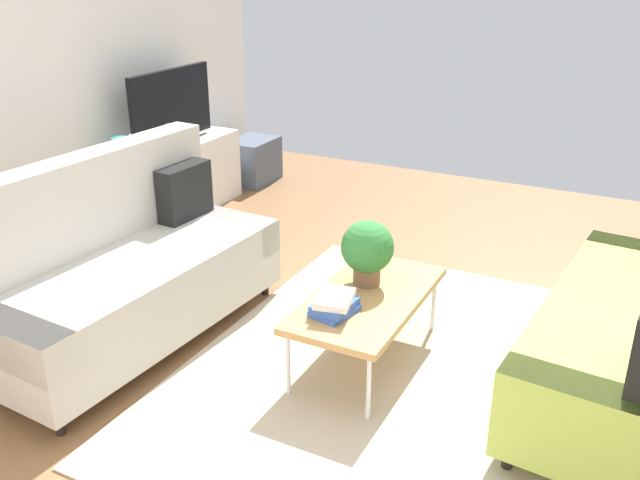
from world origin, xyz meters
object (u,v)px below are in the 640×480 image
at_px(tv_console, 176,179).
at_px(bottle_0, 161,141).
at_px(vase_1, 138,144).
at_px(bottle_1, 168,135).
at_px(coffee_table, 368,300).
at_px(vase_0, 121,149).
at_px(storage_trunk, 253,160).
at_px(table_book_0, 335,311).
at_px(potted_plant, 367,249).
at_px(couch_beige, 124,268).
at_px(tv, 172,108).

relative_size(tv_console, bottle_0, 8.72).
height_order(vase_1, bottle_1, bottle_1).
height_order(coffee_table, bottle_0, bottle_0).
bearing_deg(vase_0, bottle_1, -10.80).
relative_size(vase_0, bottle_1, 0.87).
distance_m(storage_trunk, table_book_0, 3.65).
bearing_deg(vase_1, potted_plant, -110.71).
bearing_deg(couch_beige, tv_console, -146.25).
xyz_separation_m(tv, potted_plant, (-1.31, -2.39, -0.32)).
height_order(storage_trunk, bottle_1, bottle_1).
bearing_deg(bottle_1, vase_1, 161.82).
bearing_deg(bottle_1, coffee_table, -118.78).
xyz_separation_m(couch_beige, vase_0, (1.25, 1.11, 0.29)).
bearing_deg(bottle_0, vase_0, 166.72).
distance_m(table_book_0, vase_0, 2.72).
height_order(tv_console, bottle_0, bottle_0).
bearing_deg(bottle_0, couch_beige, -147.95).
bearing_deg(coffee_table, storage_trunk, 43.05).
bearing_deg(vase_0, tv_console, -4.93).
distance_m(potted_plant, vase_1, 2.64).
bearing_deg(coffee_table, tv_console, 59.72).
distance_m(couch_beige, tv_console, 2.12).
distance_m(coffee_table, tv_console, 2.87).
bearing_deg(bottle_1, table_book_0, -124.21).
bearing_deg(potted_plant, coffee_table, -153.56).
relative_size(potted_plant, vase_1, 2.26).
xyz_separation_m(table_book_0, vase_1, (1.34, 2.46, 0.29)).
xyz_separation_m(vase_0, bottle_0, (0.38, -0.09, -0.01)).
bearing_deg(vase_1, tv_console, -7.45).
bearing_deg(vase_1, coffee_table, -112.85).
relative_size(couch_beige, vase_0, 10.67).
bearing_deg(tv, tv_console, 90.00).
bearing_deg(potted_plant, tv_console, 61.45).
relative_size(tv, storage_trunk, 1.92).
bearing_deg(coffee_table, bottle_1, 61.22).
distance_m(couch_beige, coffee_table, 1.47).
bearing_deg(vase_0, storage_trunk, -5.10).
bearing_deg(coffee_table, bottle_0, 62.88).
relative_size(couch_beige, bottle_1, 9.27).
distance_m(couch_beige, vase_1, 1.85).
distance_m(tv_console, tv, 0.63).
height_order(tv, vase_0, tv).
bearing_deg(vase_1, storage_trunk, -5.78).
distance_m(table_book_0, vase_1, 2.81).
bearing_deg(tv, potted_plant, -118.75).
height_order(storage_trunk, bottle_0, bottle_0).
bearing_deg(bottle_1, bottle_0, 180.00).
height_order(vase_0, bottle_0, vase_0).
relative_size(couch_beige, tv, 1.95).
distance_m(bottle_0, bottle_1, 0.09).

